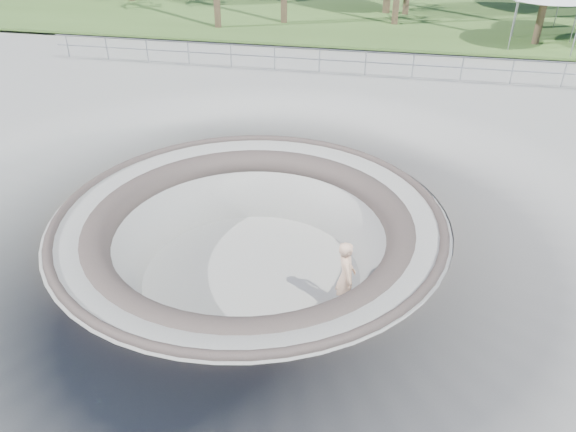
% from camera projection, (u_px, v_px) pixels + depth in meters
% --- Properties ---
extents(ground, '(180.00, 180.00, 0.00)m').
position_uv_depth(ground, '(249.00, 216.00, 14.71)').
color(ground, gray).
rests_on(ground, ground).
extents(skate_bowl, '(14.00, 14.00, 4.10)m').
position_uv_depth(skate_bowl, '(252.00, 271.00, 15.67)').
color(skate_bowl, gray).
rests_on(skate_bowl, ground).
extents(distant_hills, '(103.20, 45.00, 28.60)m').
position_uv_depth(distant_hills, '(408.00, 19.00, 65.44)').
color(distant_hills, brown).
rests_on(distant_hills, ground).
extents(safety_railing, '(25.00, 0.06, 1.03)m').
position_uv_depth(safety_railing, '(319.00, 60.00, 24.36)').
color(safety_railing, gray).
rests_on(safety_railing, ground).
extents(skateboard, '(0.88, 0.43, 0.09)m').
position_uv_depth(skateboard, '(344.00, 308.00, 14.36)').
color(skateboard, brown).
rests_on(skateboard, ground).
extents(skater, '(0.66, 0.83, 2.00)m').
position_uv_depth(skater, '(346.00, 276.00, 13.82)').
color(skater, '#D9AC8C').
rests_on(skater, skateboard).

